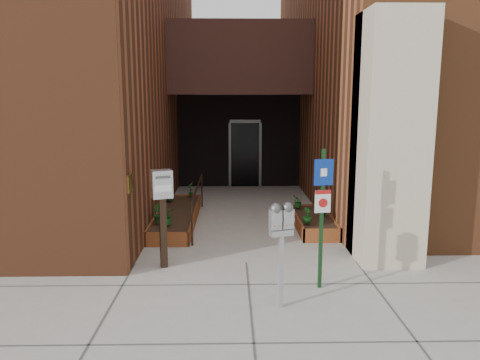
{
  "coord_description": "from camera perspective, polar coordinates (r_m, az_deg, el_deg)",
  "views": [
    {
      "loc": [
        -0.27,
        -8.03,
        2.97
      ],
      "look_at": [
        -0.08,
        1.8,
        1.19
      ],
      "focal_mm": 35.0,
      "sensor_mm": 36.0,
      "label": 1
    }
  ],
  "objects": [
    {
      "name": "architecture",
      "position": [
        15.06,
        -0.83,
        17.92
      ],
      "size": [
        20.0,
        14.6,
        10.0
      ],
      "color": "brown",
      "rests_on": "ground"
    },
    {
      "name": "shrub_left_c",
      "position": [
        12.16,
        -8.58,
        -1.63
      ],
      "size": [
        0.29,
        0.29,
        0.38
      ],
      "primitive_type": "imported",
      "rotation": [
        0.0,
        0.0,
        3.61
      ],
      "color": "#165016",
      "rests_on": "planter_left"
    },
    {
      "name": "planter_right",
      "position": [
        10.78,
        8.94,
        -5.13
      ],
      "size": [
        0.8,
        2.2,
        0.3
      ],
      "color": "brown",
      "rests_on": "ground"
    },
    {
      "name": "shrub_left_a",
      "position": [
        9.94,
        -8.8,
        -4.36
      ],
      "size": [
        0.38,
        0.38,
        0.37
      ],
      "primitive_type": "imported",
      "rotation": [
        0.0,
        0.0,
        0.18
      ],
      "color": "#18561B",
      "rests_on": "planter_left"
    },
    {
      "name": "shrub_right_c",
      "position": [
        11.39,
        7.08,
        -2.62
      ],
      "size": [
        0.35,
        0.35,
        0.29
      ],
      "primitive_type": "imported",
      "rotation": [
        0.0,
        0.0,
        4.29
      ],
      "color": "#1B5E1F",
      "rests_on": "planter_right"
    },
    {
      "name": "shrub_left_d",
      "position": [
        12.62,
        -6.04,
        -1.1
      ],
      "size": [
        0.24,
        0.24,
        0.4
      ],
      "primitive_type": "imported",
      "rotation": [
        0.0,
        0.0,
        4.89
      ],
      "color": "#1F5718",
      "rests_on": "planter_left"
    },
    {
      "name": "shrub_right_a",
      "position": [
        10.03,
        8.22,
        -4.29
      ],
      "size": [
        0.26,
        0.26,
        0.33
      ],
      "primitive_type": "imported",
      "rotation": [
        0.0,
        0.0,
        0.79
      ],
      "color": "#19581A",
      "rests_on": "planter_right"
    },
    {
      "name": "sign_post",
      "position": [
        7.21,
        10.0,
        -2.93
      ],
      "size": [
        0.3,
        0.09,
        2.18
      ],
      "color": "#133516",
      "rests_on": "ground"
    },
    {
      "name": "planter_left",
      "position": [
        11.17,
        -7.7,
        -4.55
      ],
      "size": [
        0.9,
        3.6,
        0.3
      ],
      "color": "brown",
      "rests_on": "ground"
    },
    {
      "name": "handrail",
      "position": [
        10.93,
        -5.21,
        -1.52
      ],
      "size": [
        0.04,
        3.34,
        0.9
      ],
      "color": "black",
      "rests_on": "ground"
    },
    {
      "name": "ground",
      "position": [
        8.56,
        0.76,
        -10.03
      ],
      "size": [
        80.0,
        80.0,
        0.0
      ],
      "primitive_type": "plane",
      "color": "#9E9991",
      "rests_on": "ground"
    },
    {
      "name": "shrub_left_b",
      "position": [
        10.12,
        -10.06,
        -4.03
      ],
      "size": [
        0.3,
        0.3,
        0.4
      ],
      "primitive_type": "imported",
      "rotation": [
        0.0,
        0.0,
        2.12
      ],
      "color": "#175219",
      "rests_on": "planter_left"
    },
    {
      "name": "payment_dropbox",
      "position": [
        8.12,
        -9.47,
        -2.15
      ],
      "size": [
        0.41,
        0.35,
        1.72
      ],
      "color": "black",
      "rests_on": "ground"
    },
    {
      "name": "shrub_right_b",
      "position": [
        10.72,
        10.32,
        -3.36
      ],
      "size": [
        0.25,
        0.25,
        0.35
      ],
      "primitive_type": "imported",
      "rotation": [
        0.0,
        0.0,
        2.7
      ],
      "color": "#1C5E1B",
      "rests_on": "planter_right"
    },
    {
      "name": "parking_meter",
      "position": [
        6.51,
        5.07,
        -5.7
      ],
      "size": [
        0.35,
        0.21,
        1.53
      ],
      "color": "#ABABAD",
      "rests_on": "ground"
    }
  ]
}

